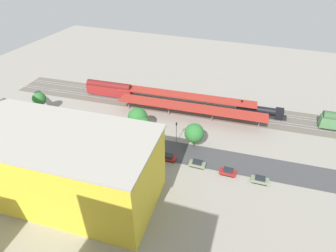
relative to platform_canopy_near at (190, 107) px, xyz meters
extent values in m
plane|color=gray|center=(7.03, 14.20, -4.13)|extent=(202.24, 202.24, 0.00)
cube|color=#665E54|center=(7.03, -7.05, -4.13)|extent=(127.02, 22.09, 0.01)
cube|color=#424244|center=(7.03, 19.03, -4.13)|extent=(126.72, 17.77, 0.01)
cube|color=#9E9EA8|center=(7.03, -10.43, -3.95)|extent=(126.10, 8.92, 0.12)
cube|color=#9E9EA8|center=(7.03, -8.99, -3.95)|extent=(126.10, 8.92, 0.12)
cube|color=#9E9EA8|center=(7.03, -5.11, -3.95)|extent=(126.10, 8.92, 0.12)
cube|color=#9E9EA8|center=(7.03, -3.67, -3.95)|extent=(126.10, 8.92, 0.12)
cube|color=#A82D23|center=(0.00, 0.00, 0.04)|extent=(49.37, 8.69, 0.33)
cylinder|color=slate|center=(-22.05, -1.54, -2.13)|extent=(0.30, 0.30, 4.00)
cylinder|color=slate|center=(-7.35, -0.51, -2.13)|extent=(0.30, 0.30, 4.00)
cylinder|color=slate|center=(7.35, 0.51, -2.13)|extent=(0.30, 0.30, 4.00)
cylinder|color=slate|center=(22.05, 1.54, -2.13)|extent=(0.30, 0.30, 4.00)
cube|color=#A82D23|center=(4.17, -7.18, 0.04)|extent=(49.50, 8.02, 0.41)
cylinder|color=slate|center=(-17.96, -8.73, -2.15)|extent=(0.30, 0.30, 3.96)
cylinder|color=slate|center=(-3.20, -7.70, -2.15)|extent=(0.30, 0.30, 3.96)
cylinder|color=slate|center=(11.55, -6.67, -2.15)|extent=(0.30, 0.30, 3.96)
cylinder|color=slate|center=(26.30, -5.64, -2.15)|extent=(0.30, 0.30, 3.96)
cube|color=black|center=(-22.06, -9.71, -3.63)|extent=(16.61, 3.32, 1.00)
cylinder|color=black|center=(-20.81, -9.63, -1.92)|extent=(14.13, 3.39, 2.42)
cube|color=black|center=(-27.79, -10.11, -2.40)|extent=(2.68, 2.79, 3.46)
cylinder|color=black|center=(-15.33, -9.24, -0.01)|extent=(0.70, 0.70, 1.40)
cube|color=black|center=(32.90, -4.39, -3.83)|extent=(16.16, 3.36, 0.60)
cube|color=maroon|center=(32.90, -4.39, -1.68)|extent=(17.98, 4.05, 3.71)
cylinder|color=maroon|center=(32.90, -4.39, 0.43)|extent=(17.26, 4.00, 2.82)
cube|color=black|center=(-24.55, 22.50, -3.98)|extent=(3.72, 1.94, 0.30)
cube|color=gray|center=(-24.55, 22.50, -3.43)|extent=(4.42, 2.05, 0.80)
cube|color=#1E2328|center=(-24.55, 22.50, -2.76)|extent=(2.51, 1.73, 0.54)
cube|color=black|center=(-16.66, 22.42, -3.98)|extent=(3.62, 1.88, 0.30)
cube|color=maroon|center=(-16.66, 22.42, -3.42)|extent=(4.30, 1.98, 0.82)
cube|color=#1E2328|center=(-16.66, 22.42, -2.70)|extent=(2.43, 1.70, 0.64)
cube|color=black|center=(-8.55, 22.17, -3.98)|extent=(3.66, 1.87, 0.30)
cube|color=gray|center=(-8.55, 22.17, -3.43)|extent=(4.35, 1.96, 0.80)
cube|color=#1E2328|center=(-8.55, 22.17, -2.71)|extent=(2.45, 1.69, 0.64)
cube|color=black|center=(-0.34, 22.43, -3.98)|extent=(3.86, 1.90, 0.30)
cube|color=maroon|center=(-0.34, 22.43, -3.45)|extent=(4.59, 2.00, 0.76)
cube|color=#1E2328|center=(-0.34, 22.43, -2.72)|extent=(2.59, 1.71, 0.70)
cube|color=black|center=(6.99, 21.99, -3.98)|extent=(3.75, 2.13, 0.30)
cube|color=maroon|center=(6.99, 21.99, -3.42)|extent=(4.44, 2.26, 0.83)
cube|color=#1E2328|center=(6.99, 21.99, -2.70)|extent=(2.54, 1.86, 0.61)
cube|color=yellow|center=(17.48, 41.59, 4.26)|extent=(42.96, 21.99, 16.77)
cube|color=#ADA89E|center=(17.48, 41.59, 12.84)|extent=(43.60, 22.63, 0.40)
cube|color=black|center=(29.50, 25.87, -3.88)|extent=(8.60, 3.59, 0.50)
cube|color=silver|center=(28.35, 25.67, -2.11)|extent=(6.35, 3.44, 3.04)
cube|color=maroon|center=(32.46, 26.37, -2.49)|extent=(2.71, 2.82, 2.29)
cylinder|color=brown|center=(48.74, 14.06, -2.27)|extent=(0.57, 0.57, 3.72)
sphere|color=#2D7233|center=(48.74, 14.06, 1.17)|extent=(4.51, 4.51, 4.51)
cylinder|color=brown|center=(10.25, 14.69, -2.66)|extent=(0.38, 0.38, 2.93)
sphere|color=#28662D|center=(10.25, 14.69, 0.36)|extent=(4.44, 4.44, 4.44)
cylinder|color=brown|center=(-5.36, 14.53, -2.67)|extent=(0.40, 0.40, 2.93)
sphere|color=#2D7233|center=(-5.36, 14.53, 0.74)|extent=(5.54, 5.54, 5.54)
cylinder|color=brown|center=(12.64, 13.25, -2.47)|extent=(0.51, 0.51, 3.33)
sphere|color=#2D7233|center=(12.64, 13.25, 1.28)|extent=(5.96, 5.96, 5.96)
cylinder|color=#333333|center=(0.06, 14.12, -1.14)|extent=(0.16, 0.16, 5.97)
cube|color=black|center=(0.06, 14.12, 2.29)|extent=(0.36, 0.36, 0.90)
sphere|color=yellow|center=(0.28, 14.12, 2.29)|extent=(0.20, 0.20, 0.20)
camera|label=1|loc=(-20.34, 76.62, 46.14)|focal=29.84mm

